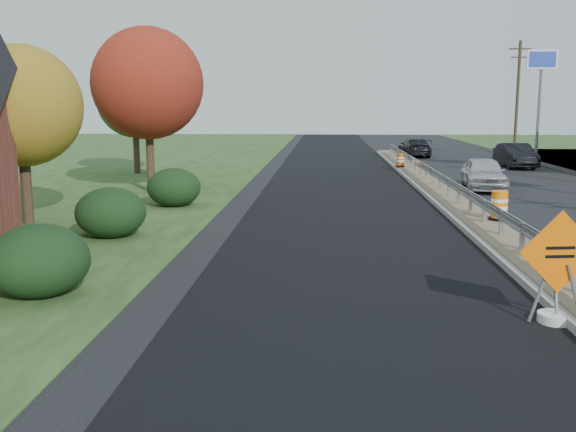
# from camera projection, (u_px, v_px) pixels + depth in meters

# --- Properties ---
(ground) EXTENTS (140.00, 140.00, 0.00)m
(ground) POSITION_uv_depth(u_px,v_px,m) (500.00, 242.00, 18.63)
(ground) COLOR black
(ground) RESTS_ON ground
(milled_overlay) EXTENTS (7.20, 120.00, 0.01)m
(milled_overlay) POSITION_uv_depth(u_px,v_px,m) (341.00, 194.00, 28.71)
(milled_overlay) COLOR black
(milled_overlay) RESTS_ON ground
(median) EXTENTS (1.60, 55.00, 0.23)m
(median) POSITION_uv_depth(u_px,v_px,m) (448.00, 199.00, 26.48)
(median) COLOR gray
(median) RESTS_ON ground
(guardrail) EXTENTS (0.10, 46.15, 0.72)m
(guardrail) POSITION_uv_depth(u_px,v_px,m) (445.00, 181.00, 27.36)
(guardrail) COLOR silver
(guardrail) RESTS_ON median
(pylon_sign_north) EXTENTS (2.20, 0.30, 7.90)m
(pylon_sign_north) POSITION_uv_depth(u_px,v_px,m) (541.00, 70.00, 46.44)
(pylon_sign_north) COLOR slate
(pylon_sign_north) RESTS_ON ground
(utility_pole_north) EXTENTS (1.90, 0.26, 9.40)m
(utility_pole_north) POSITION_uv_depth(u_px,v_px,m) (518.00, 94.00, 55.50)
(utility_pole_north) COLOR #473523
(utility_pole_north) RESTS_ON ground
(hedge_south) EXTENTS (2.09, 2.09, 1.52)m
(hedge_south) POSITION_uv_depth(u_px,v_px,m) (39.00, 260.00, 13.22)
(hedge_south) COLOR black
(hedge_south) RESTS_ON ground
(hedge_mid) EXTENTS (2.09, 2.09, 1.52)m
(hedge_mid) POSITION_uv_depth(u_px,v_px,m) (111.00, 212.00, 19.15)
(hedge_mid) COLOR black
(hedge_mid) RESTS_ON ground
(hedge_north) EXTENTS (2.09, 2.09, 1.52)m
(hedge_north) POSITION_uv_depth(u_px,v_px,m) (174.00, 187.00, 25.03)
(hedge_north) COLOR black
(hedge_north) RESTS_ON ground
(tree_near_yellow) EXTENTS (3.96, 3.96, 5.88)m
(tree_near_yellow) POSITION_uv_depth(u_px,v_px,m) (21.00, 106.00, 20.79)
(tree_near_yellow) COLOR #473523
(tree_near_yellow) RESTS_ON ground
(tree_near_red) EXTENTS (4.95, 4.95, 7.35)m
(tree_near_red) POSITION_uv_depth(u_px,v_px,m) (148.00, 84.00, 28.38)
(tree_near_red) COLOR #473523
(tree_near_red) RESTS_ON ground
(tree_near_back) EXTENTS (4.29, 4.29, 6.37)m
(tree_near_back) POSITION_uv_depth(u_px,v_px,m) (135.00, 100.00, 36.53)
(tree_near_back) COLOR #473523
(tree_near_back) RESTS_ON ground
(caution_sign) EXTENTS (1.50, 0.63, 2.08)m
(caution_sign) POSITION_uv_depth(u_px,v_px,m) (557.00, 295.00, 11.59)
(caution_sign) COLOR white
(caution_sign) RESTS_ON ground
(barrel_median_near) EXTENTS (0.58, 0.58, 0.85)m
(barrel_median_near) POSITION_uv_depth(u_px,v_px,m) (567.00, 248.00, 14.95)
(barrel_median_near) COLOR black
(barrel_median_near) RESTS_ON median
(barrel_median_mid) EXTENTS (0.65, 0.65, 0.95)m
(barrel_median_mid) POSITION_uv_depth(u_px,v_px,m) (499.00, 206.00, 20.79)
(barrel_median_mid) COLOR black
(barrel_median_mid) RESTS_ON median
(barrel_median_far) EXTENTS (0.55, 0.55, 0.81)m
(barrel_median_far) POSITION_uv_depth(u_px,v_px,m) (400.00, 160.00, 38.94)
(barrel_median_far) COLOR black
(barrel_median_far) RESTS_ON median
(barrel_shoulder_mid) EXTENTS (0.69, 0.69, 1.01)m
(barrel_shoulder_mid) POSITION_uv_depth(u_px,v_px,m) (518.00, 160.00, 40.71)
(barrel_shoulder_mid) COLOR black
(barrel_shoulder_mid) RESTS_ON ground
(car_silver) EXTENTS (2.20, 4.61, 1.52)m
(car_silver) POSITION_uv_depth(u_px,v_px,m) (484.00, 173.00, 30.11)
(car_silver) COLOR silver
(car_silver) RESTS_ON ground
(car_dark_mid) EXTENTS (1.75, 4.74, 1.55)m
(car_dark_mid) POSITION_uv_depth(u_px,v_px,m) (516.00, 155.00, 40.77)
(car_dark_mid) COLOR black
(car_dark_mid) RESTS_ON ground
(car_dark_far) EXTENTS (2.14, 5.02, 1.44)m
(car_dark_far) POSITION_uv_depth(u_px,v_px,m) (415.00, 147.00, 49.54)
(car_dark_far) COLOR black
(car_dark_far) RESTS_ON ground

